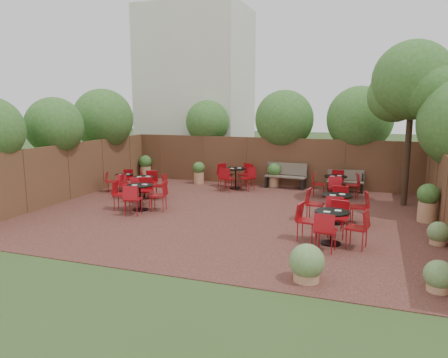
% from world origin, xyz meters
% --- Properties ---
extents(ground, '(80.00, 80.00, 0.00)m').
position_xyz_m(ground, '(0.00, 0.00, 0.00)').
color(ground, '#354F23').
rests_on(ground, ground).
extents(courtyard_paving, '(12.00, 10.00, 0.02)m').
position_xyz_m(courtyard_paving, '(0.00, 0.00, 0.01)').
color(courtyard_paving, '#3B1B18').
rests_on(courtyard_paving, ground).
extents(fence_back, '(12.00, 0.08, 2.00)m').
position_xyz_m(fence_back, '(0.00, 5.00, 1.00)').
color(fence_back, '#573120').
rests_on(fence_back, ground).
extents(fence_left, '(0.08, 10.00, 2.00)m').
position_xyz_m(fence_left, '(-6.00, 0.00, 1.00)').
color(fence_left, '#573120').
rests_on(fence_left, ground).
extents(fence_right, '(0.08, 10.00, 2.00)m').
position_xyz_m(fence_right, '(6.00, 0.00, 1.00)').
color(fence_right, '#573120').
rests_on(fence_right, ground).
extents(neighbour_building, '(5.00, 4.00, 8.00)m').
position_xyz_m(neighbour_building, '(-4.50, 8.00, 4.00)').
color(neighbour_building, silver).
rests_on(neighbour_building, ground).
extents(overhang_foliage, '(15.81, 10.61, 2.72)m').
position_xyz_m(overhang_foliage, '(-0.32, 3.19, 2.73)').
color(overhang_foliage, '#2F5E1E').
rests_on(overhang_foliage, ground).
extents(courtyard_tree, '(2.71, 2.61, 5.37)m').
position_xyz_m(courtyard_tree, '(5.14, 3.01, 3.95)').
color(courtyard_tree, black).
rests_on(courtyard_tree, courtyard_paving).
extents(park_bench_left, '(1.67, 0.66, 1.01)m').
position_xyz_m(park_bench_left, '(0.82, 4.63, 0.54)').
color(park_bench_left, brown).
rests_on(park_bench_left, courtyard_paving).
extents(park_bench_right, '(1.41, 0.62, 0.85)m').
position_xyz_m(park_bench_right, '(3.13, 4.62, 0.46)').
color(park_bench_right, brown).
rests_on(park_bench_right, courtyard_paving).
extents(bistro_tables, '(9.74, 7.47, 0.95)m').
position_xyz_m(bistro_tables, '(-0.12, 0.99, 0.49)').
color(bistro_tables, black).
rests_on(bistro_tables, courtyard_paving).
extents(planters, '(11.89, 4.29, 1.11)m').
position_xyz_m(planters, '(-0.21, 3.44, 0.58)').
color(planters, tan).
rests_on(planters, courtyard_paving).
extents(low_shrubs, '(3.26, 3.83, 0.73)m').
position_xyz_m(low_shrubs, '(4.25, -3.50, 0.33)').
color(low_shrubs, tan).
rests_on(low_shrubs, courtyard_paving).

